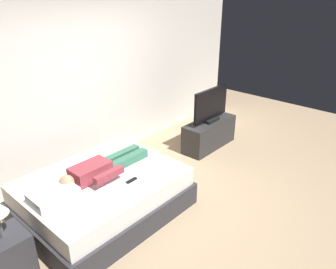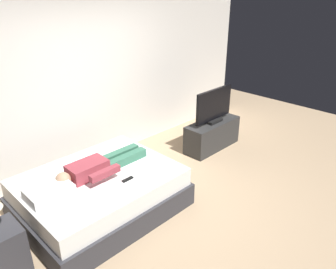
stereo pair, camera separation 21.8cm
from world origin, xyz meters
The scene contains 9 objects.
ground_plane centered at (0.00, 0.00, 0.00)m, with size 10.00×10.00×0.00m, color tan.
back_wall centered at (0.40, 1.83, 1.40)m, with size 6.40×0.10×2.80m, color silver.
bed centered at (-0.72, 0.56, 0.26)m, with size 1.93×1.51×0.54m.
pillow centered at (-1.36, 0.56, 0.60)m, with size 0.48×0.34×0.12m, color white.
person centered at (-0.69, 0.61, 0.62)m, with size 1.26×0.46×0.18m.
remote centered at (-0.54, 0.21, 0.55)m, with size 0.15×0.04×0.02m, color black.
tv_stand centered at (1.73, 0.66, 0.25)m, with size 1.10×0.40×0.50m, color #2D2D2D.
tv centered at (1.73, 0.66, 0.78)m, with size 0.88×0.20×0.59m.
nightstand centered at (-1.98, 0.43, 0.26)m, with size 0.40×0.40×0.52m, color #333338.
Camera 1 is at (-2.72, -2.34, 2.69)m, focal length 34.95 mm.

